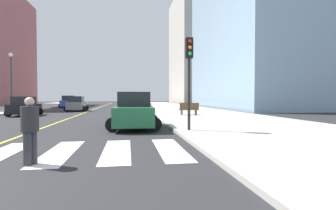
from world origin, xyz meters
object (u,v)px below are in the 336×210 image
car_silver_second (133,105)px  park_bench (189,109)px  car_black_nearest (25,107)px  fire_hydrant (150,106)px  traffic_light_near_corner (189,65)px  car_blue_third (69,102)px  pedestrian_crossing (30,128)px  car_gray_fourth (77,104)px  street_lamp (11,77)px  car_green_fifth (134,111)px

car_silver_second → park_bench: car_silver_second is taller
car_black_nearest → fire_hydrant: (12.75, 7.30, -0.28)m
traffic_light_near_corner → car_blue_third: bearing=-69.1°
pedestrian_crossing → fire_hydrant: bearing=16.1°
car_gray_fourth → car_blue_third: bearing=105.1°
car_blue_third → park_bench: size_ratio=2.54×
car_black_nearest → street_lamp: street_lamp is taller
car_gray_fourth → fire_hydrant: bearing=-4.3°
car_blue_third → traffic_light_near_corner: bearing=-69.6°
car_blue_third → traffic_light_near_corner: traffic_light_near_corner is taller
car_blue_third → street_lamp: street_lamp is taller
car_blue_third → fire_hydrant: bearing=-44.9°
car_blue_third → car_gray_fourth: bearing=-74.3°
car_gray_fourth → car_silver_second: bearing=-19.0°
car_black_nearest → car_silver_second: car_black_nearest is taller
pedestrian_crossing → street_lamp: (-10.40, 24.27, 3.11)m
fire_hydrant → street_lamp: street_lamp is taller
car_black_nearest → street_lamp: size_ratio=0.63×
traffic_light_near_corner → fire_hydrant: traffic_light_near_corner is taller
car_gray_fourth → street_lamp: 7.80m
street_lamp → car_black_nearest: bearing=-57.3°
car_silver_second → street_lamp: size_ratio=0.57×
car_black_nearest → pedestrian_crossing: car_black_nearest is taller
car_black_nearest → car_silver_second: 11.78m
car_gray_fourth → park_bench: bearing=-44.0°
car_gray_fourth → car_green_fifth: (6.82, -19.48, 0.08)m
car_gray_fourth → car_green_fifth: 20.64m
car_silver_second → car_black_nearest: bearing=26.3°
car_green_fifth → pedestrian_crossing: car_green_fifth is taller
car_black_nearest → car_blue_third: (-0.20, 19.94, 0.10)m
traffic_light_near_corner → park_bench: bearing=-103.5°
car_silver_second → car_blue_third: bearing=-55.4°
car_black_nearest → street_lamp: (-3.15, 4.89, 3.23)m
traffic_light_near_corner → pedestrian_crossing: size_ratio=2.55×
car_green_fifth → park_bench: 9.84m
park_bench → pedestrian_crossing: 17.99m
traffic_light_near_corner → pedestrian_crossing: (-5.56, -5.31, -2.39)m
park_bench → fire_hydrant: (-2.64, 10.64, -0.11)m
car_blue_third → car_green_fifth: 33.26m
car_blue_third → pedestrian_crossing: size_ratio=2.57×
car_blue_third → fire_hydrant: size_ratio=5.16×
car_black_nearest → fire_hydrant: bearing=29.3°
car_gray_fourth → park_bench: 16.41m
park_bench → street_lamp: 20.56m
car_black_nearest → car_gray_fourth: size_ratio=0.96×
traffic_light_near_corner → street_lamp: (-15.96, 18.96, 0.72)m
pedestrian_crossing → park_bench: bearing=0.8°
park_bench → car_silver_second: bearing=30.1°
traffic_light_near_corner → car_black_nearest: bearing=-47.7°
car_black_nearest → traffic_light_near_corner: (12.82, -14.07, 2.51)m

